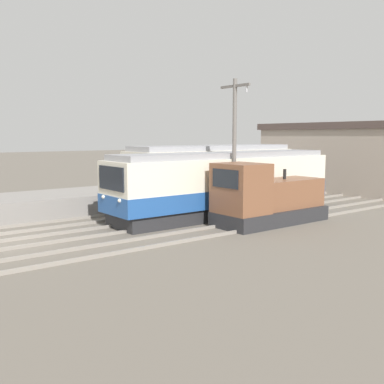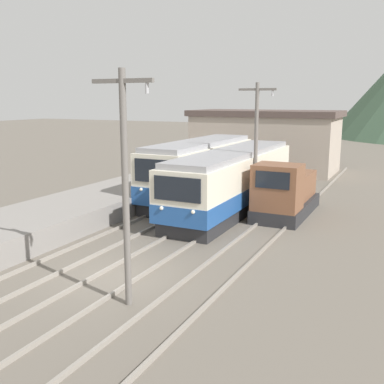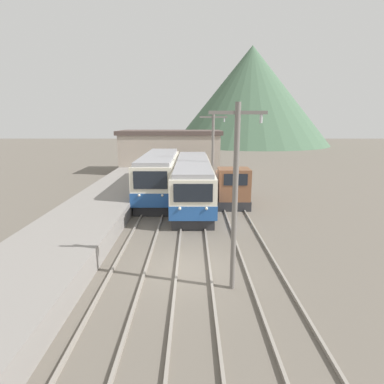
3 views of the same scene
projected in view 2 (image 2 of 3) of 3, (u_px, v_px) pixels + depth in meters
The scene contains 10 objects.
ground_plane at pixel (113, 277), 15.80m from camera, with size 200.00×200.00×0.00m, color #665E54.
track_left at pixel (56, 264), 16.91m from camera, with size 1.54×60.00×0.14m.
track_center at pixel (118, 276), 15.70m from camera, with size 1.54×60.00×0.14m.
track_right at pixel (195, 292), 14.40m from camera, with size 1.54×60.00×0.14m.
commuter_train_left at pixel (200, 172), 27.76m from camera, with size 2.84×11.15×3.68m.
commuter_train_center at pixel (234, 182), 25.26m from camera, with size 2.84×13.65×3.38m.
shunting_locomotive at pixel (286, 193), 24.02m from camera, with size 2.40×6.02×3.00m.
catenary_mast_near at pixel (125, 181), 12.95m from camera, with size 2.00×0.20×6.99m.
catenary_mast_mid at pixel (256, 145), 23.48m from camera, with size 2.00×0.20×6.99m.
station_building at pixel (265, 140), 39.22m from camera, with size 12.60×6.30×5.22m.
Camera 2 is at (9.06, -12.11, 6.14)m, focal length 42.00 mm.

